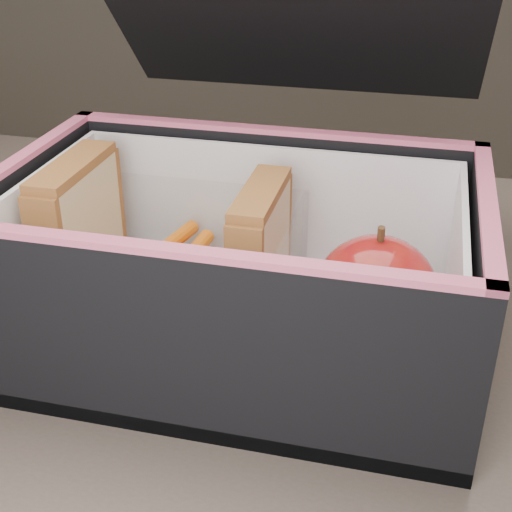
{
  "coord_description": "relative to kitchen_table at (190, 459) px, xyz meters",
  "views": [
    {
      "loc": [
        0.14,
        -0.37,
        1.05
      ],
      "look_at": [
        0.04,
        0.04,
        0.81
      ],
      "focal_mm": 50.0,
      "sensor_mm": 36.0,
      "label": 1
    }
  ],
  "objects": [
    {
      "name": "carrot_sticks",
      "position": [
        -0.02,
        0.05,
        0.12
      ],
      "size": [
        0.06,
        0.14,
        0.03
      ],
      "color": "#DC571D",
      "rests_on": "plastic_tub"
    },
    {
      "name": "plastic_tub",
      "position": [
        -0.03,
        0.05,
        0.14
      ],
      "size": [
        0.18,
        0.13,
        0.07
      ],
      "primitive_type": null,
      "color": "white",
      "rests_on": "lunch_bag"
    },
    {
      "name": "sandwich_left",
      "position": [
        -0.09,
        0.05,
        0.16
      ],
      "size": [
        0.03,
        0.09,
        0.1
      ],
      "color": "beige",
      "rests_on": "plastic_tub"
    },
    {
      "name": "lunch_bag",
      "position": [
        0.03,
        0.04,
        0.16
      ],
      "size": [
        0.32,
        0.36,
        0.27
      ],
      "color": "black",
      "rests_on": "kitchen_table"
    },
    {
      "name": "sandwich_right",
      "position": [
        0.04,
        0.05,
        0.16
      ],
      "size": [
        0.02,
        0.09,
        0.1
      ],
      "color": "beige",
      "rests_on": "plastic_tub"
    },
    {
      "name": "red_apple",
      "position": [
        0.12,
        0.03,
        0.15
      ],
      "size": [
        0.08,
        0.08,
        0.08
      ],
      "rotation": [
        0.0,
        0.0,
        0.0
      ],
      "color": "maroon",
      "rests_on": "paper_napkin"
    },
    {
      "name": "kitchen_table",
      "position": [
        0.0,
        0.0,
        0.0
      ],
      "size": [
        1.2,
        0.8,
        0.75
      ],
      "color": "brown",
      "rests_on": "ground"
    },
    {
      "name": "paper_napkin",
      "position": [
        0.12,
        0.03,
        0.11
      ],
      "size": [
        0.08,
        0.08,
        0.01
      ],
      "primitive_type": "cube",
      "rotation": [
        0.0,
        0.0,
        -0.05
      ],
      "color": "white",
      "rests_on": "lunch_bag"
    }
  ]
}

